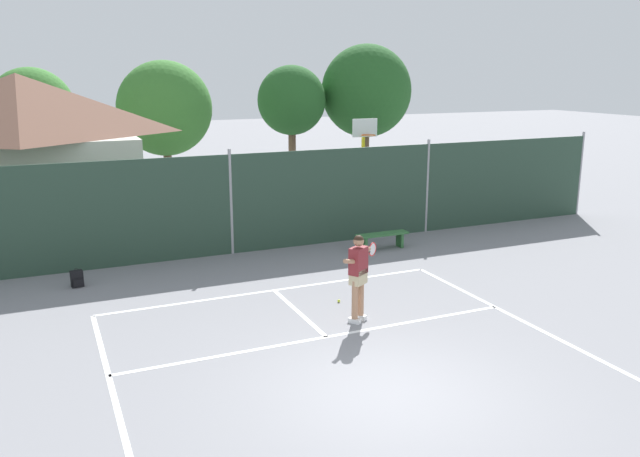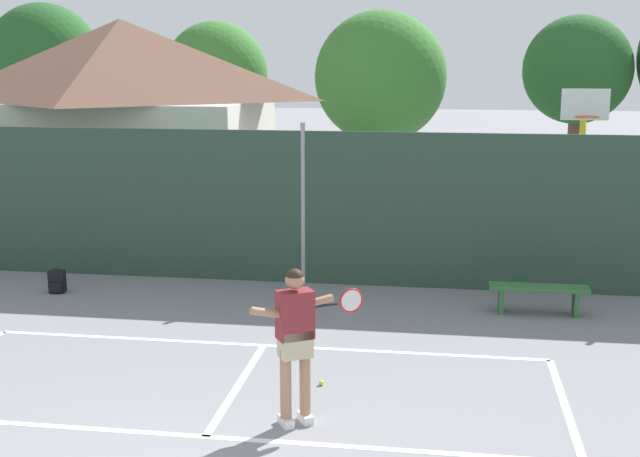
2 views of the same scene
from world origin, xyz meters
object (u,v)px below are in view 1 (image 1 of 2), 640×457
(basketball_hoop, at_px, (364,156))
(courtside_bench, at_px, (382,237))
(tennis_player, at_px, (358,270))
(backpack_black, at_px, (77,279))
(tennis_ball, at_px, (339,301))

(basketball_hoop, xyz_separation_m, courtside_bench, (-1.05, -3.24, -1.95))
(tennis_player, xyz_separation_m, courtside_bench, (3.20, 4.70, -0.75))
(tennis_player, relative_size, backpack_black, 4.01)
(basketball_hoop, distance_m, tennis_player, 9.08)
(tennis_ball, relative_size, backpack_black, 0.14)
(basketball_hoop, relative_size, tennis_player, 1.91)
(courtside_bench, bearing_deg, backpack_black, 179.96)
(backpack_black, bearing_deg, tennis_ball, -33.60)
(tennis_ball, xyz_separation_m, courtside_bench, (3.09, 3.53, 0.33))
(basketball_hoop, distance_m, tennis_ball, 8.26)
(tennis_ball, xyz_separation_m, backpack_black, (-5.33, 3.54, 0.16))
(tennis_player, distance_m, backpack_black, 7.08)
(tennis_player, bearing_deg, tennis_ball, 84.32)
(basketball_hoop, relative_size, tennis_ball, 53.79)
(basketball_hoop, height_order, tennis_player, basketball_hoop)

